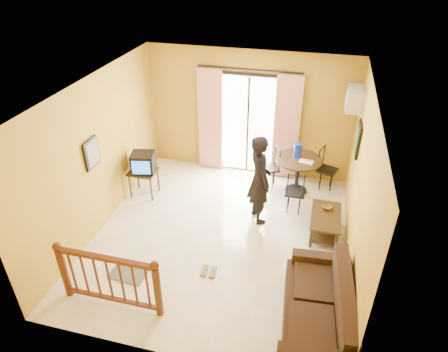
% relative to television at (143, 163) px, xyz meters
% --- Properties ---
extents(ground, '(5.00, 5.00, 0.00)m').
position_rel_television_xyz_m(ground, '(1.87, -0.95, -0.78)').
color(ground, beige).
rests_on(ground, ground).
extents(room_shell, '(5.00, 5.00, 5.00)m').
position_rel_television_xyz_m(room_shell, '(1.87, -0.95, 0.93)').
color(room_shell, white).
rests_on(room_shell, ground).
extents(balcony_door, '(2.25, 0.14, 2.46)m').
position_rel_television_xyz_m(balcony_door, '(1.87, 1.48, 0.41)').
color(balcony_door, black).
rests_on(balcony_door, ground).
extents(tv_table, '(0.57, 0.47, 0.57)m').
position_rel_television_xyz_m(tv_table, '(-0.03, 0.00, -0.28)').
color(tv_table, black).
rests_on(tv_table, ground).
extents(television, '(0.53, 0.50, 0.41)m').
position_rel_television_xyz_m(television, '(0.00, 0.00, 0.00)').
color(television, black).
rests_on(television, tv_table).
extents(picture_left, '(0.05, 0.42, 0.52)m').
position_rel_television_xyz_m(picture_left, '(-0.35, -1.15, 0.77)').
color(picture_left, black).
rests_on(picture_left, room_shell).
extents(dining_table, '(0.95, 0.95, 0.79)m').
position_rel_television_xyz_m(dining_table, '(3.07, 0.91, -0.14)').
color(dining_table, black).
rests_on(dining_table, ground).
extents(water_jug, '(0.16, 0.16, 0.30)m').
position_rel_television_xyz_m(water_jug, '(3.02, 0.99, 0.17)').
color(water_jug, '#1229AA').
rests_on(water_jug, dining_table).
extents(serving_tray, '(0.31, 0.23, 0.02)m').
position_rel_television_xyz_m(serving_tray, '(3.23, 0.81, 0.03)').
color(serving_tray, beige).
rests_on(serving_tray, dining_table).
extents(dining_chairs, '(1.74, 1.47, 0.95)m').
position_rel_television_xyz_m(dining_chairs, '(3.08, 0.78, -0.78)').
color(dining_chairs, black).
rests_on(dining_chairs, ground).
extents(air_conditioner, '(0.31, 0.60, 0.40)m').
position_rel_television_xyz_m(air_conditioner, '(3.96, 1.00, 1.37)').
color(air_conditioner, silver).
rests_on(air_conditioner, room_shell).
extents(botanical_print, '(0.05, 0.50, 0.60)m').
position_rel_television_xyz_m(botanical_print, '(4.09, 0.35, 0.87)').
color(botanical_print, black).
rests_on(botanical_print, room_shell).
extents(coffee_table, '(0.53, 0.95, 0.42)m').
position_rel_television_xyz_m(coffee_table, '(3.72, -0.40, -0.49)').
color(coffee_table, black).
rests_on(coffee_table, ground).
extents(bowl, '(0.24, 0.24, 0.06)m').
position_rel_television_xyz_m(bowl, '(3.72, -0.18, -0.32)').
color(bowl, brown).
rests_on(bowl, coffee_table).
extents(sofa, '(1.00, 1.93, 0.89)m').
position_rel_television_xyz_m(sofa, '(3.73, -2.53, -0.44)').
color(sofa, black).
rests_on(sofa, ground).
extents(standing_person, '(0.70, 0.77, 1.77)m').
position_rel_television_xyz_m(standing_person, '(2.44, -0.23, 0.11)').
color(standing_person, black).
rests_on(standing_person, ground).
extents(stair_balustrade, '(1.63, 0.13, 1.04)m').
position_rel_television_xyz_m(stair_balustrade, '(0.72, -2.85, -0.21)').
color(stair_balustrade, '#471E0F').
rests_on(stair_balustrade, ground).
extents(doormat, '(0.63, 0.45, 0.02)m').
position_rel_television_xyz_m(doormat, '(0.66, -2.23, -0.77)').
color(doormat, '#565245').
rests_on(doormat, ground).
extents(sandals, '(0.26, 0.26, 0.03)m').
position_rel_television_xyz_m(sandals, '(1.93, -1.88, -0.76)').
color(sandals, brown).
rests_on(sandals, ground).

